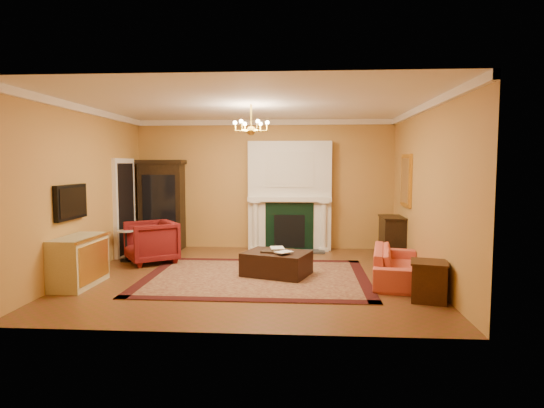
# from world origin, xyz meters

# --- Properties ---
(floor) EXTENTS (6.00, 5.50, 0.02)m
(floor) POSITION_xyz_m (0.00, 0.00, -0.01)
(floor) COLOR brown
(floor) RESTS_ON ground
(ceiling) EXTENTS (6.00, 5.50, 0.02)m
(ceiling) POSITION_xyz_m (0.00, 0.00, 3.01)
(ceiling) COLOR white
(ceiling) RESTS_ON wall_back
(wall_back) EXTENTS (6.00, 0.02, 3.00)m
(wall_back) POSITION_xyz_m (0.00, 2.76, 1.50)
(wall_back) COLOR #B78A41
(wall_back) RESTS_ON floor
(wall_front) EXTENTS (6.00, 0.02, 3.00)m
(wall_front) POSITION_xyz_m (0.00, -2.76, 1.50)
(wall_front) COLOR #B78A41
(wall_front) RESTS_ON floor
(wall_left) EXTENTS (0.02, 5.50, 3.00)m
(wall_left) POSITION_xyz_m (-3.01, 0.00, 1.50)
(wall_left) COLOR #B78A41
(wall_left) RESTS_ON floor
(wall_right) EXTENTS (0.02, 5.50, 3.00)m
(wall_right) POSITION_xyz_m (3.01, 0.00, 1.50)
(wall_right) COLOR #B78A41
(wall_right) RESTS_ON floor
(fireplace) EXTENTS (1.90, 0.70, 2.50)m
(fireplace) POSITION_xyz_m (0.60, 2.57, 1.19)
(fireplace) COLOR silver
(fireplace) RESTS_ON wall_back
(crown_molding) EXTENTS (6.00, 5.50, 0.12)m
(crown_molding) POSITION_xyz_m (0.00, 0.96, 2.94)
(crown_molding) COLOR white
(crown_molding) RESTS_ON ceiling
(doorway) EXTENTS (0.08, 1.05, 2.10)m
(doorway) POSITION_xyz_m (-2.95, 1.70, 1.05)
(doorway) COLOR white
(doorway) RESTS_ON wall_left
(tv_panel) EXTENTS (0.09, 0.95, 0.58)m
(tv_panel) POSITION_xyz_m (-2.95, -0.60, 1.35)
(tv_panel) COLOR black
(tv_panel) RESTS_ON wall_left
(gilt_mirror) EXTENTS (0.06, 0.76, 1.05)m
(gilt_mirror) POSITION_xyz_m (2.97, 1.40, 1.65)
(gilt_mirror) COLOR gold
(gilt_mirror) RESTS_ON wall_right
(chandelier) EXTENTS (0.63, 0.55, 0.53)m
(chandelier) POSITION_xyz_m (-0.00, 0.00, 2.61)
(chandelier) COLOR gold
(chandelier) RESTS_ON ceiling
(oriental_rug) EXTENTS (3.91, 2.94, 0.02)m
(oriental_rug) POSITION_xyz_m (0.08, -0.10, 0.01)
(oriental_rug) COLOR #420E13
(oriental_rug) RESTS_ON floor
(china_cabinet) EXTENTS (1.00, 0.46, 1.98)m
(china_cabinet) POSITION_xyz_m (-2.38, 2.49, 0.99)
(china_cabinet) COLOR black
(china_cabinet) RESTS_ON floor
(wingback_armchair) EXTENTS (1.20, 1.22, 0.93)m
(wingback_armchair) POSITION_xyz_m (-2.13, 0.94, 0.46)
(wingback_armchair) COLOR maroon
(wingback_armchair) RESTS_ON floor
(pedestal_table) EXTENTS (0.36, 0.36, 0.64)m
(pedestal_table) POSITION_xyz_m (-2.69, 1.05, 0.37)
(pedestal_table) COLOR black
(pedestal_table) RESTS_ON floor
(commode) EXTENTS (0.54, 1.10, 0.81)m
(commode) POSITION_xyz_m (-2.73, -0.84, 0.41)
(commode) COLOR beige
(commode) RESTS_ON floor
(coral_sofa) EXTENTS (0.88, 1.97, 0.74)m
(coral_sofa) POSITION_xyz_m (2.49, -0.15, 0.37)
(coral_sofa) COLOR #CC4C40
(coral_sofa) RESTS_ON floor
(end_table) EXTENTS (0.57, 0.57, 0.55)m
(end_table) POSITION_xyz_m (2.72, -1.30, 0.28)
(end_table) COLOR #381D0F
(end_table) RESTS_ON floor
(console_table) EXTENTS (0.44, 0.77, 0.85)m
(console_table) POSITION_xyz_m (2.78, 1.71, 0.43)
(console_table) COLOR black
(console_table) RESTS_ON floor
(leather_ottoman) EXTENTS (1.30, 1.12, 0.41)m
(leather_ottoman) POSITION_xyz_m (0.44, 0.05, 0.22)
(leather_ottoman) COLOR black
(leather_ottoman) RESTS_ON oriental_rug
(ottoman_tray) EXTENTS (0.50, 0.43, 0.03)m
(ottoman_tray) POSITION_xyz_m (0.41, 0.05, 0.44)
(ottoman_tray) COLOR black
(ottoman_tray) RESTS_ON leather_ottoman
(book_a) EXTENTS (0.24, 0.07, 0.32)m
(book_a) POSITION_xyz_m (0.33, 0.15, 0.61)
(book_a) COLOR gray
(book_a) RESTS_ON ottoman_tray
(book_b) EXTENTS (0.16, 0.16, 0.28)m
(book_b) POSITION_xyz_m (0.50, -0.08, 0.60)
(book_b) COLOR gray
(book_b) RESTS_ON ottoman_tray
(topiary_left) EXTENTS (0.16, 0.16, 0.42)m
(topiary_left) POSITION_xyz_m (-0.04, 2.53, 1.46)
(topiary_left) COLOR gray
(topiary_left) RESTS_ON fireplace
(topiary_right) EXTENTS (0.14, 0.14, 0.39)m
(topiary_right) POSITION_xyz_m (1.34, 2.53, 1.44)
(topiary_right) COLOR gray
(topiary_right) RESTS_ON fireplace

